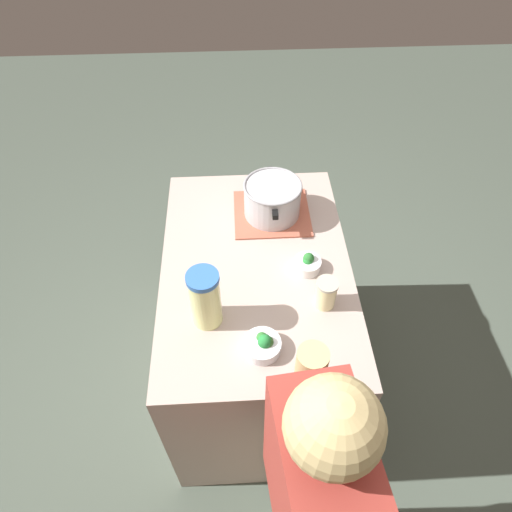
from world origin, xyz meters
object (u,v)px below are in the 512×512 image
at_px(cooking_pot, 272,199).
at_px(broccoli_bowl_front, 307,264).
at_px(mason_jar, 326,293).
at_px(lemonade_pitcher, 205,298).
at_px(broccoli_bowl_center, 263,345).
at_px(person_cook, 307,505).

height_order(cooking_pot, broccoli_bowl_front, cooking_pot).
relative_size(mason_jar, broccoli_bowl_front, 1.15).
distance_m(cooking_pot, lemonade_pitcher, 0.62).
bearing_deg(broccoli_bowl_center, person_cook, 11.40).
distance_m(lemonade_pitcher, person_cook, 0.71).
distance_m(lemonade_pitcher, broccoli_bowl_front, 0.46).
bearing_deg(person_cook, lemonade_pitcher, -154.89).
bearing_deg(person_cook, broccoli_bowl_front, 173.01).
bearing_deg(cooking_pot, broccoli_bowl_front, 19.66).
xyz_separation_m(lemonade_pitcher, broccoli_bowl_front, (-0.22, 0.40, -0.10)).
xyz_separation_m(cooking_pot, mason_jar, (0.50, 0.16, -0.03)).
bearing_deg(broccoli_bowl_center, cooking_pot, 172.99).
relative_size(lemonade_pitcher, person_cook, 0.16).
height_order(cooking_pot, broccoli_bowl_center, cooking_pot).
bearing_deg(broccoli_bowl_center, lemonade_pitcher, -125.39).
bearing_deg(lemonade_pitcher, cooking_pot, 153.03).
bearing_deg(cooking_pot, person_cook, 0.67).
height_order(broccoli_bowl_front, broccoli_bowl_center, broccoli_bowl_center).
distance_m(broccoli_bowl_front, person_cook, 0.85).
bearing_deg(broccoli_bowl_front, broccoli_bowl_center, -29.36).
bearing_deg(mason_jar, person_cook, -12.32).
xyz_separation_m(lemonade_pitcher, broccoli_bowl_center, (0.14, 0.19, -0.10)).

